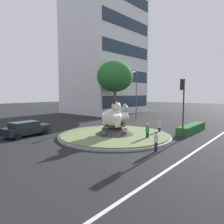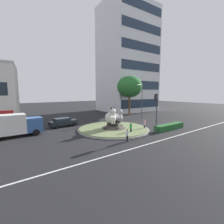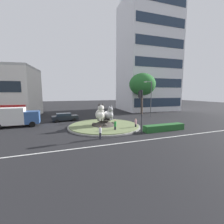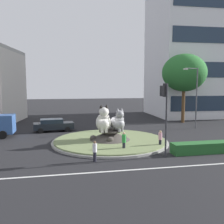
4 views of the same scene
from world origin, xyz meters
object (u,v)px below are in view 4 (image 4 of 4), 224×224
(office_tower, at_px, (197,27))
(pedestrian_green_shirt, at_px, (124,141))
(broadleaf_tree_behind_island, at_px, (184,73))
(traffic_light_mast, at_px, (165,104))
(sedan_on_far_lane, at_px, (53,125))
(cat_statue_grey, at_px, (118,122))
(streetlight_arm, at_px, (195,94))
(pedestrian_pink_shirt, at_px, (160,139))
(cat_statue_white, at_px, (104,121))
(pedestrian_white_shirt, at_px, (95,151))

(office_tower, distance_m, pedestrian_green_shirt, 33.67)
(broadleaf_tree_behind_island, bearing_deg, traffic_light_mast, -121.45)
(pedestrian_green_shirt, bearing_deg, sedan_on_far_lane, -18.59)
(traffic_light_mast, relative_size, sedan_on_far_lane, 1.18)
(sedan_on_far_lane, bearing_deg, cat_statue_grey, -54.07)
(broadleaf_tree_behind_island, distance_m, pedestrian_green_shirt, 20.21)
(broadleaf_tree_behind_island, xyz_separation_m, streetlight_arm, (-1.11, -5.29, -2.94))
(sedan_on_far_lane, bearing_deg, streetlight_arm, -10.86)
(pedestrian_green_shirt, bearing_deg, office_tower, -89.82)
(traffic_light_mast, xyz_separation_m, pedestrian_green_shirt, (-2.73, 2.21, -3.34))
(pedestrian_pink_shirt, bearing_deg, broadleaf_tree_behind_island, 120.98)
(cat_statue_white, xyz_separation_m, pedestrian_white_shirt, (-1.59, -5.61, -1.36))
(cat_statue_grey, bearing_deg, pedestrian_green_shirt, -19.91)
(cat_statue_white, height_order, pedestrian_green_shirt, cat_statue_white)
(office_tower, bearing_deg, broadleaf_tree_behind_island, -126.02)
(traffic_light_mast, bearing_deg, cat_statue_grey, 16.07)
(broadleaf_tree_behind_island, bearing_deg, streetlight_arm, -101.89)
(traffic_light_mast, distance_m, pedestrian_green_shirt, 4.85)
(office_tower, bearing_deg, traffic_light_mast, -121.73)
(cat_statue_grey, distance_m, pedestrian_green_shirt, 3.47)
(cat_statue_grey, bearing_deg, sedan_on_far_lane, -155.42)
(broadleaf_tree_behind_island, xyz_separation_m, pedestrian_green_shirt, (-12.77, -14.21, -6.60))
(cat_statue_white, height_order, office_tower, office_tower)
(cat_statue_grey, height_order, pedestrian_green_shirt, cat_statue_grey)
(office_tower, height_order, streetlight_arm, office_tower)
(pedestrian_pink_shirt, bearing_deg, sedan_on_far_lane, -160.70)
(cat_statue_grey, relative_size, traffic_light_mast, 0.44)
(pedestrian_green_shirt, bearing_deg, streetlight_arm, -101.82)
(cat_statue_white, bearing_deg, streetlight_arm, 117.85)
(broadleaf_tree_behind_island, bearing_deg, cat_statue_grey, -139.02)
(office_tower, xyz_separation_m, pedestrian_green_shirt, (-19.49, -22.75, -15.37))
(pedestrian_white_shirt, distance_m, sedan_on_far_lane, 13.46)
(cat_statue_grey, distance_m, pedestrian_white_shirt, 6.50)
(broadleaf_tree_behind_island, xyz_separation_m, pedestrian_white_shirt, (-15.60, -16.58, -6.66))
(broadleaf_tree_behind_island, xyz_separation_m, pedestrian_pink_shirt, (-9.24, -13.67, -6.65))
(pedestrian_green_shirt, height_order, sedan_on_far_lane, pedestrian_green_shirt)
(office_tower, bearing_deg, cat_statue_white, -134.59)
(broadleaf_tree_behind_island, xyz_separation_m, sedan_on_far_lane, (-19.07, -3.57, -6.67))
(traffic_light_mast, height_order, sedan_on_far_lane, traffic_light_mast)
(sedan_on_far_lane, bearing_deg, traffic_light_mast, -60.30)
(cat_statue_grey, bearing_deg, cat_statue_white, -105.81)
(office_tower, distance_m, pedestrian_pink_shirt, 31.39)
(pedestrian_pink_shirt, height_order, pedestrian_green_shirt, pedestrian_green_shirt)
(broadleaf_tree_behind_island, distance_m, pedestrian_white_shirt, 23.72)
(cat_statue_grey, bearing_deg, pedestrian_white_shirt, -44.81)
(cat_statue_white, distance_m, streetlight_arm, 14.29)
(traffic_light_mast, distance_m, office_tower, 32.39)
(cat_statue_white, bearing_deg, office_tower, 137.37)
(cat_statue_white, height_order, pedestrian_white_shirt, cat_statue_white)
(pedestrian_pink_shirt, bearing_deg, streetlight_arm, 110.91)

